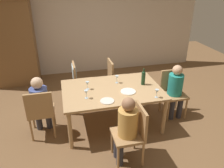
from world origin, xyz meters
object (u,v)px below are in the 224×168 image
(chair_near, at_px, (133,130))
(chair_far_right, at_px, (115,77))
(person_man_bearded, at_px, (176,88))
(wine_glass_near_right, at_px, (86,93))
(dinner_plate_host, at_px, (107,101))
(armoire_cabinet, at_px, (12,43))
(dining_table, at_px, (112,92))
(chair_far_left, at_px, (78,78))
(wine_bottle_tall_green, at_px, (143,77))
(person_woman_host, at_px, (126,126))
(person_man_guest, at_px, (40,102))
(wine_glass_far, at_px, (117,78))
(wine_glass_near_left, at_px, (87,84))
(chair_left_end, at_px, (41,110))
(chair_right_end, at_px, (172,90))
(wine_glass_centre, at_px, (157,92))
(dinner_plate_guest_left, at_px, (128,91))

(chair_near, bearing_deg, chair_far_right, -6.63)
(chair_near, height_order, person_man_bearded, person_man_bearded)
(wine_glass_near_right, bearing_deg, dinner_plate_host, -30.01)
(armoire_cabinet, distance_m, chair_far_right, 2.74)
(dining_table, height_order, dinner_plate_host, dinner_plate_host)
(chair_near, relative_size, chair_far_left, 1.00)
(wine_bottle_tall_green, bearing_deg, person_man_bearded, -6.19)
(dining_table, distance_m, chair_far_left, 1.11)
(chair_far_right, height_order, person_woman_host, person_woman_host)
(chair_far_left, distance_m, dinner_plate_host, 1.44)
(person_man_guest, distance_m, wine_glass_far, 1.45)
(chair_far_right, bearing_deg, wine_glass_near_left, -40.28)
(armoire_cabinet, height_order, wine_glass_near_right, armoire_cabinet)
(chair_left_end, xyz_separation_m, person_man_bearded, (2.54, 0.06, 0.10))
(chair_far_left, relative_size, wine_glass_near_right, 6.17)
(armoire_cabinet, distance_m, dinner_plate_host, 3.31)
(chair_far_left, height_order, person_woman_host, person_woman_host)
(chair_near, xyz_separation_m, wine_bottle_tall_green, (0.52, 1.02, 0.36))
(armoire_cabinet, bearing_deg, person_man_guest, -72.76)
(chair_right_end, height_order, dinner_plate_host, chair_right_end)
(chair_left_end, bearing_deg, wine_glass_centre, -11.37)
(chair_near, relative_size, chair_right_end, 1.00)
(armoire_cabinet, xyz_separation_m, dinner_plate_guest_left, (2.24, -2.52, -0.34))
(armoire_cabinet, xyz_separation_m, chair_right_end, (3.26, -2.26, -0.56))
(chair_near, xyz_separation_m, dinner_plate_guest_left, (0.16, 0.80, 0.22))
(dinner_plate_host, bearing_deg, chair_right_end, 18.87)
(dining_table, distance_m, chair_right_end, 1.28)
(chair_near, distance_m, person_man_bearded, 1.52)
(chair_near, bearing_deg, wine_glass_far, -3.00)
(wine_glass_near_left, bearing_deg, wine_glass_near_right, -101.49)
(chair_far_right, relative_size, wine_glass_near_left, 6.17)
(person_woman_host, xyz_separation_m, person_man_bearded, (1.30, 0.95, -0.00))
(person_man_guest, relative_size, wine_bottle_tall_green, 3.46)
(wine_glass_far, bearing_deg, armoire_cabinet, 135.35)
(dinner_plate_host, height_order, dinner_plate_guest_left, same)
(chair_far_left, bearing_deg, wine_glass_centre, 39.16)
(dining_table, relative_size, chair_right_end, 1.94)
(wine_glass_near_left, bearing_deg, chair_far_right, 49.72)
(chair_near, bearing_deg, person_man_bearded, -51.26)
(wine_bottle_tall_green, bearing_deg, chair_near, -117.20)
(chair_far_left, height_order, chair_far_right, same)
(person_man_guest, xyz_separation_m, dinner_plate_host, (1.09, -0.43, 0.11))
(chair_far_left, xyz_separation_m, person_man_guest, (-0.75, -0.95, 0.05))
(person_man_guest, distance_m, wine_glass_near_left, 0.87)
(person_woman_host, bearing_deg, wine_glass_centre, -53.70)
(chair_far_right, xyz_separation_m, dinner_plate_host, (-0.49, -1.38, 0.22))
(armoire_cabinet, distance_m, dinner_plate_guest_left, 3.39)
(chair_far_left, relative_size, person_man_guest, 0.83)
(chair_far_right, bearing_deg, wine_glass_centre, 13.29)
(chair_far_right, bearing_deg, dinner_plate_guest_left, -3.08)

